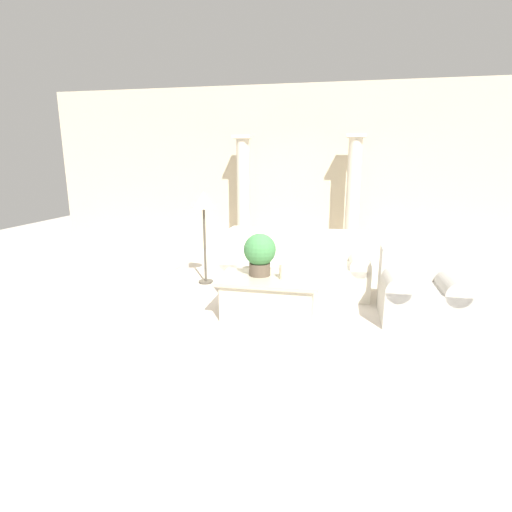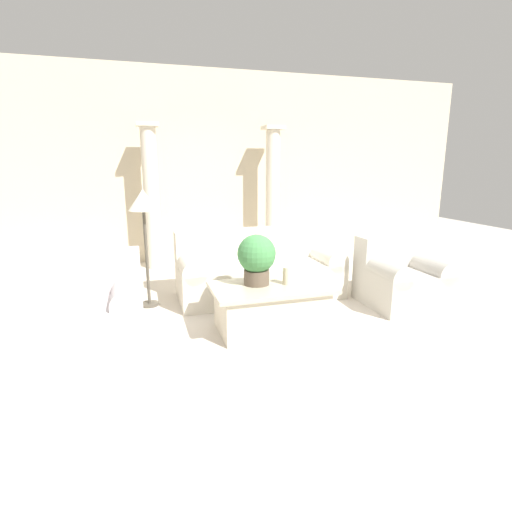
% 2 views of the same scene
% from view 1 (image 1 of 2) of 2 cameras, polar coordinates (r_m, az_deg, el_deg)
% --- Properties ---
extents(ground_plane, '(16.00, 16.00, 0.00)m').
position_cam_1_polar(ground_plane, '(5.40, 1.82, -6.34)').
color(ground_plane, beige).
extents(wall_back, '(10.00, 0.06, 3.20)m').
position_cam_1_polar(wall_back, '(7.90, 5.58, 11.83)').
color(wall_back, beige).
rests_on(wall_back, ground_plane).
extents(sofa_long, '(2.05, 0.86, 0.83)m').
position_cam_1_polar(sofa_long, '(5.82, 5.74, -1.43)').
color(sofa_long, beige).
rests_on(sofa_long, ground_plane).
extents(loveseat, '(1.38, 0.86, 0.83)m').
position_cam_1_polar(loveseat, '(5.65, -17.50, -2.38)').
color(loveseat, silver).
rests_on(loveseat, ground_plane).
extents(coffee_table, '(1.21, 0.71, 0.47)m').
position_cam_1_polar(coffee_table, '(4.82, 1.84, -5.76)').
color(coffee_table, beige).
rests_on(coffee_table, ground_plane).
extents(potted_plant, '(0.39, 0.39, 0.51)m').
position_cam_1_polar(potted_plant, '(4.78, 0.55, 0.49)').
color(potted_plant, brown).
rests_on(potted_plant, coffee_table).
extents(pillar_candle, '(0.09, 0.09, 0.18)m').
position_cam_1_polar(pillar_candle, '(4.70, 3.92, -2.20)').
color(pillar_candle, beige).
rests_on(pillar_candle, coffee_table).
extents(floor_lamp, '(0.34, 0.34, 1.39)m').
position_cam_1_polar(floor_lamp, '(5.95, -7.50, 7.05)').
color(floor_lamp, '#4C473D').
rests_on(floor_lamp, ground_plane).
extents(column_left, '(0.33, 0.33, 2.27)m').
position_cam_1_polar(column_left, '(7.62, -1.85, 8.52)').
color(column_left, beige).
rests_on(column_left, ground_plane).
extents(column_right, '(0.33, 0.33, 2.27)m').
position_cam_1_polar(column_right, '(7.41, 13.63, 8.00)').
color(column_right, beige).
rests_on(column_right, ground_plane).
extents(armchair, '(0.89, 0.83, 0.80)m').
position_cam_1_polar(armchair, '(5.11, 22.35, -4.53)').
color(armchair, '#B7B2A8').
rests_on(armchair, ground_plane).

